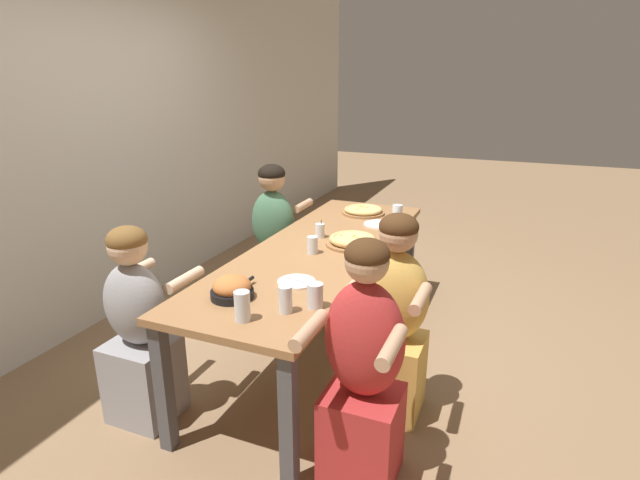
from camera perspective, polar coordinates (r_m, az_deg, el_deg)
ground_plane at (r=3.58m, az=0.00°, el=-12.26°), size 18.00×18.00×0.00m
restaurant_back_panel at (r=4.11m, az=-24.22°, el=13.66°), size 10.00×0.06×3.20m
dining_table at (r=3.29m, az=0.00°, el=-2.07°), size 2.51×0.81×0.75m
pizza_board_main at (r=4.07m, az=4.96°, el=3.35°), size 0.34×0.34×0.05m
pizza_board_second at (r=3.30m, az=3.71°, el=-0.08°), size 0.35×0.35×0.06m
skillet_bowl at (r=2.56m, az=-10.02°, el=-5.47°), size 0.32×0.22×0.12m
empty_plate_a at (r=3.78m, az=6.84°, el=1.79°), size 0.24×0.24×0.02m
empty_plate_b at (r=2.72m, az=-2.70°, el=-4.79°), size 0.21×0.21×0.02m
cocktail_glass_blue at (r=3.45m, az=-0.01°, el=1.00°), size 0.07×0.07×0.12m
drinking_glass_a at (r=3.89m, az=8.83°, el=2.94°), size 0.08×0.08×0.13m
drinking_glass_b at (r=2.32m, az=-8.87°, el=-7.67°), size 0.07×0.07×0.14m
drinking_glass_c at (r=3.14m, az=-0.85°, el=-0.58°), size 0.07×0.07×0.11m
drinking_glass_d at (r=2.42m, az=-0.56°, el=-6.55°), size 0.08×0.08×0.12m
drinking_glass_e at (r=2.38m, az=-3.97°, el=-6.96°), size 0.07×0.07×0.13m
diner_far_left at (r=2.88m, az=-19.96°, el=-9.97°), size 0.51×0.40×1.11m
diner_near_left at (r=2.31m, az=4.95°, el=-15.31°), size 0.51×0.40×1.19m
diner_near_midleft at (r=2.77m, az=8.41°, el=-9.56°), size 0.51×0.40×1.16m
diner_far_midright at (r=4.04m, az=-5.30°, el=-0.14°), size 0.51×0.40×1.18m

